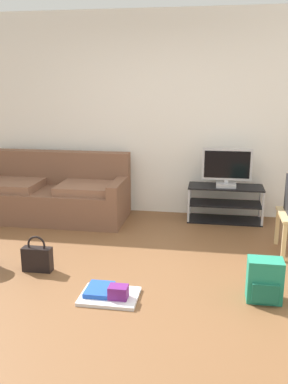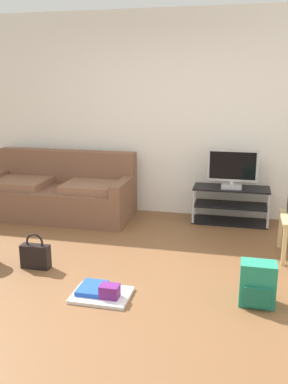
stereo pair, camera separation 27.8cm
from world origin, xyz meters
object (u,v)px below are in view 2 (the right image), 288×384
Objects in this scene: handbag at (36,255)px; floor_tray at (101,293)px; couch at (59,193)px; backpack at (258,284)px; flat_tv at (232,169)px; tv_stand at (231,205)px.

handbag is 0.73× the size of floor_tray.
floor_tray is at bearing -58.00° from couch.
couch is at bearing 122.00° from floor_tray.
handbag is (-2.11, 0.23, -0.05)m from backpack.
couch is 4.06× the size of floor_tray.
flat_tv is at bearing 105.13° from backpack.
tv_stand is 1.52× the size of flat_tv.
flat_tv reaches higher than handbag.
tv_stand is at bearing 45.68° from handbag.
backpack is 1.32m from floor_tray.
flat_tv is 1.77× the size of handbag.
flat_tv is at bearing 5.17° from couch.
flat_tv is 2.66m from handbag.
flat_tv is (2.29, 0.21, 0.40)m from couch.
couch reaches higher than tv_stand.
couch is 5.42× the size of backpack.
handbag is (-1.82, -1.84, -0.58)m from flat_tv.
handbag reaches higher than floor_tray.
floor_tray is (-1.01, -2.25, -0.68)m from flat_tv.
handbag is at bearing -134.32° from tv_stand.
tv_stand reaches higher than backpack.
tv_stand is at bearing 105.05° from backpack.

